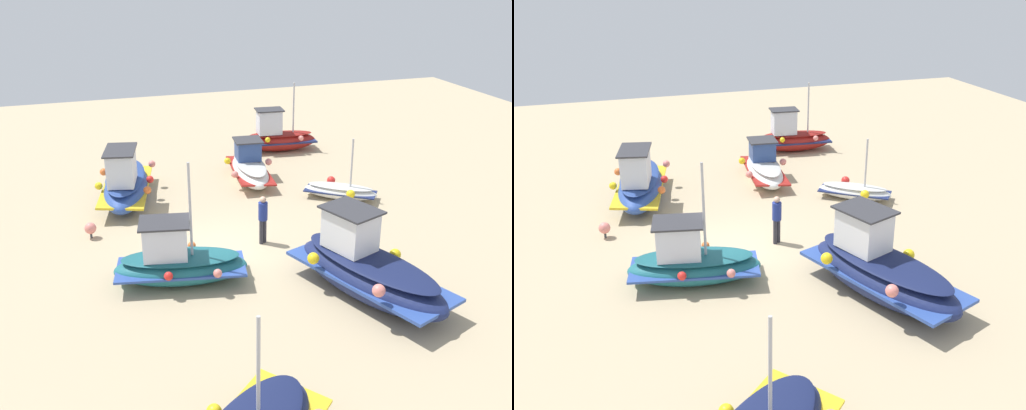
# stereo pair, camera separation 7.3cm
# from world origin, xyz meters

# --- Properties ---
(ground_plane) EXTENTS (48.33, 48.33, 0.00)m
(ground_plane) POSITION_xyz_m (0.00, 0.00, 0.00)
(ground_plane) COLOR tan
(fishing_boat_0) EXTENTS (4.19, 2.07, 1.79)m
(fishing_boat_0) POSITION_xyz_m (6.17, -2.90, 0.59)
(fishing_boat_0) COLOR white
(fishing_boat_0) RESTS_ON ground_plane
(fishing_boat_1) EXTENTS (5.65, 3.69, 2.49)m
(fishing_boat_1) POSITION_xyz_m (-4.05, -3.30, 0.80)
(fishing_boat_1) COLOR navy
(fishing_boat_1) RESTS_ON ground_plane
(fishing_boat_3) EXTENTS (5.30, 2.80, 2.47)m
(fishing_boat_3) POSITION_xyz_m (5.37, 2.58, 0.78)
(fishing_boat_3) COLOR #2D4C9E
(fishing_boat_3) RESTS_ON ground_plane
(fishing_boat_4) EXTENTS (2.61, 3.03, 2.60)m
(fishing_boat_4) POSITION_xyz_m (2.94, -5.79, 0.33)
(fishing_boat_4) COLOR white
(fishing_boat_4) RESTS_ON ground_plane
(fishing_boat_5) EXTENTS (2.51, 4.31, 3.87)m
(fishing_boat_5) POSITION_xyz_m (-1.63, 1.81, 0.67)
(fishing_boat_5) COLOR #1E6670
(fishing_boat_5) RESTS_ON ground_plane
(fishing_boat_6) EXTENTS (1.85, 3.77, 3.46)m
(fishing_boat_6) POSITION_xyz_m (9.77, -5.57, 0.71)
(fishing_boat_6) COLOR maroon
(fishing_boat_6) RESTS_ON ground_plane
(person_walking) EXTENTS (0.32, 0.32, 1.74)m
(person_walking) POSITION_xyz_m (0.06, -1.47, 1.01)
(person_walking) COLOR #2D2D38
(person_walking) RESTS_ON ground_plane
(mooring_buoy_0) EXTENTS (0.41, 0.41, 0.58)m
(mooring_buoy_0) POSITION_xyz_m (2.30, 4.19, 0.37)
(mooring_buoy_0) COLOR #3F3F42
(mooring_buoy_0) RESTS_ON ground_plane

